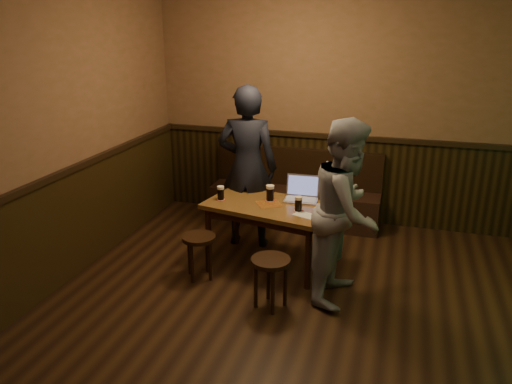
{
  "coord_description": "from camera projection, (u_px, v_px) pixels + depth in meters",
  "views": [
    {
      "loc": [
        0.7,
        -3.33,
        2.55
      ],
      "look_at": [
        -0.71,
        1.34,
        0.86
      ],
      "focal_mm": 35.0,
      "sensor_mm": 36.0,
      "label": 1
    }
  ],
  "objects": [
    {
      "name": "stool_right",
      "position": [
        271.0,
        269.0,
        4.56
      ],
      "size": [
        0.48,
        0.48,
        0.49
      ],
      "rotation": [
        0.0,
        0.0,
        0.41
      ],
      "color": "black",
      "rests_on": "ground"
    },
    {
      "name": "menu",
      "position": [
        305.0,
        215.0,
        4.97
      ],
      "size": [
        0.26,
        0.22,
        0.0
      ],
      "primitive_type": "cube",
      "rotation": [
        0.0,
        0.0,
        -0.37
      ],
      "color": "silver",
      "rests_on": "pub_table"
    },
    {
      "name": "stool_left",
      "position": [
        199.0,
        244.0,
        5.1
      ],
      "size": [
        0.41,
        0.41,
        0.47
      ],
      "rotation": [
        0.0,
        0.0,
        -0.23
      ],
      "color": "black",
      "rests_on": "ground"
    },
    {
      "name": "pint_left",
      "position": [
        221.0,
        193.0,
        5.38
      ],
      "size": [
        0.1,
        0.1,
        0.15
      ],
      "color": "#A42314",
      "rests_on": "pub_table"
    },
    {
      "name": "laptop",
      "position": [
        302.0,
        193.0,
        5.4
      ],
      "size": [
        0.37,
        0.3,
        0.25
      ],
      "rotation": [
        0.0,
        0.0,
        0.05
      ],
      "color": "silver",
      "rests_on": "pub_table"
    },
    {
      "name": "person_suit",
      "position": [
        247.0,
        167.0,
        5.71
      ],
      "size": [
        0.73,
        0.52,
        1.89
      ],
      "primitive_type": "imported",
      "rotation": [
        0.0,
        0.0,
        3.25
      ],
      "color": "black",
      "rests_on": "ground"
    },
    {
      "name": "bench",
      "position": [
        295.0,
        198.0,
        6.59
      ],
      "size": [
        2.2,
        0.5,
        0.95
      ],
      "color": "black",
      "rests_on": "ground"
    },
    {
      "name": "room",
      "position": [
        301.0,
        204.0,
        3.85
      ],
      "size": [
        5.04,
        6.04,
        2.84
      ],
      "color": "black",
      "rests_on": "ground"
    },
    {
      "name": "pint_right",
      "position": [
        298.0,
        204.0,
        5.06
      ],
      "size": [
        0.1,
        0.1,
        0.16
      ],
      "color": "#A42314",
      "rests_on": "pub_table"
    },
    {
      "name": "pub_table",
      "position": [
        269.0,
        212.0,
        5.31
      ],
      "size": [
        1.43,
        0.98,
        0.71
      ],
      "rotation": [
        0.0,
        0.0,
        -0.19
      ],
      "color": "brown",
      "rests_on": "ground"
    },
    {
      "name": "person_grey",
      "position": [
        347.0,
        211.0,
        4.61
      ],
      "size": [
        0.77,
        0.93,
        1.74
      ],
      "primitive_type": "imported",
      "rotation": [
        0.0,
        0.0,
        1.43
      ],
      "color": "#95959A",
      "rests_on": "ground"
    },
    {
      "name": "pint_mid",
      "position": [
        270.0,
        193.0,
        5.34
      ],
      "size": [
        0.11,
        0.11,
        0.17
      ],
      "color": "#A42314",
      "rests_on": "pub_table"
    }
  ]
}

